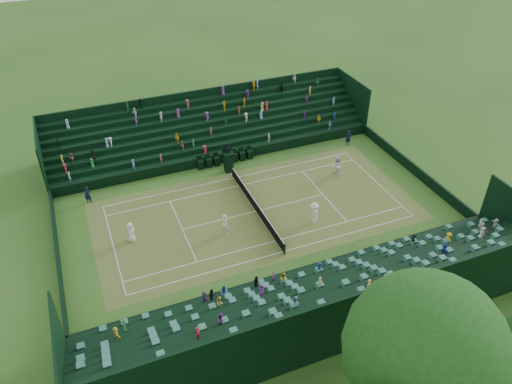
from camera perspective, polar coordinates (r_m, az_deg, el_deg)
ground at (r=42.12m, az=0.00°, el=-2.22°), size 160.00×160.00×0.00m
court_surface at (r=42.11m, az=0.00°, el=-2.22°), size 12.97×26.77×0.01m
perimeter_wall_north at (r=48.99m, az=17.51°, el=2.59°), size 17.17×0.20×1.00m
perimeter_wall_south at (r=40.02m, az=-21.74°, el=-6.70°), size 17.17×0.20×1.00m
perimeter_wall_east at (r=35.98m, az=5.15°, el=-9.21°), size 0.20×31.77×1.00m
perimeter_wall_west at (r=48.44m, az=-3.78°, el=3.92°), size 0.20×31.77×1.00m
north_grandstand at (r=32.75m, az=8.56°, el=-12.59°), size 6.60×32.00×4.90m
south_grandstand at (r=51.40m, az=-5.35°, el=7.15°), size 6.60×32.00×4.90m
tennis_net at (r=41.80m, az=0.00°, el=-1.65°), size 11.67×0.10×1.06m
umpire_chair at (r=46.65m, az=-3.17°, el=3.74°), size 0.95×0.95×3.00m
courtside_chairs at (r=48.30m, az=-3.51°, el=3.81°), size 0.58×5.55×1.27m
player_near_west at (r=39.84m, az=-14.10°, el=-4.46°), size 0.97×0.78×1.72m
player_near_east at (r=39.38m, az=-3.60°, el=-3.67°), size 0.79×0.78×1.85m
player_far_west at (r=46.67m, az=9.19°, el=2.92°), size 1.11×0.94×2.02m
player_far_east at (r=40.71m, az=6.64°, el=-2.35°), size 1.26×0.78×1.89m
line_judge_north at (r=52.02m, az=10.51°, el=6.11°), size 0.44×0.62×1.59m
line_judge_south at (r=45.06m, az=-18.68°, el=-0.32°), size 0.57×0.67×1.57m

